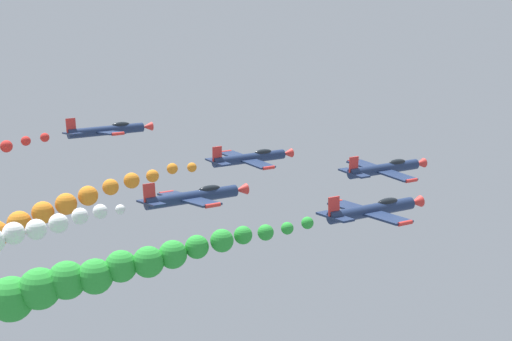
% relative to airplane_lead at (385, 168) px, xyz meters
% --- Properties ---
extents(airplane_lead, '(9.57, 10.35, 2.34)m').
position_rel_airplane_lead_xyz_m(airplane_lead, '(0.00, 0.00, 0.00)').
color(airplane_lead, navy).
extents(airplane_left_inner, '(9.56, 10.35, 2.32)m').
position_rel_airplane_lead_xyz_m(airplane_left_inner, '(-11.98, -9.23, 0.01)').
color(airplane_left_inner, navy).
extents(airplane_right_inner, '(9.57, 10.35, 2.34)m').
position_rel_airplane_lead_xyz_m(airplane_right_inner, '(10.67, -10.65, -0.33)').
color(airplane_right_inner, navy).
extents(smoke_trail_right_inner, '(7.71, 24.90, 5.83)m').
position_rel_airplane_lead_xyz_m(smoke_trail_right_inner, '(7.17, -34.96, -2.69)').
color(smoke_trail_right_inner, green).
extents(airplane_left_outer, '(9.55, 10.35, 2.53)m').
position_rel_airplane_lead_xyz_m(airplane_left_outer, '(-0.03, -22.53, 0.09)').
color(airplane_left_outer, navy).
extents(airplane_right_outer, '(9.55, 10.35, 2.53)m').
position_rel_airplane_lead_xyz_m(airplane_right_outer, '(-23.52, -21.47, 2.56)').
color(airplane_right_outer, navy).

